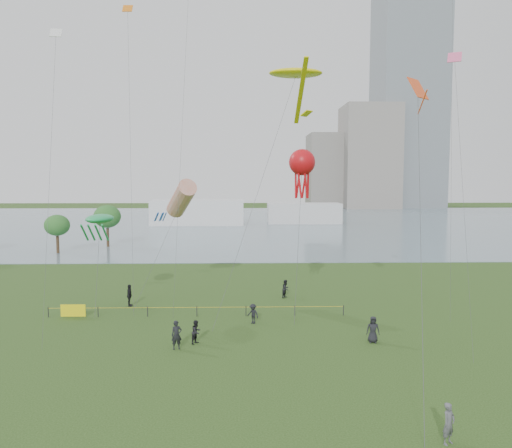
{
  "coord_description": "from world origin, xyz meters",
  "views": [
    {
      "loc": [
        -0.84,
        -25.07,
        11.25
      ],
      "look_at": [
        0.0,
        10.0,
        8.0
      ],
      "focal_mm": 35.0,
      "sensor_mm": 36.0,
      "label": 1
    }
  ],
  "objects_px": {
    "fence": "(121,310)",
    "kite_stingray": "(296,74)",
    "kite_flyer": "(449,424)",
    "kite_octopus": "(302,163)"
  },
  "relations": [
    {
      "from": "kite_stingray",
      "to": "kite_octopus",
      "type": "height_order",
      "value": "kite_stingray"
    },
    {
      "from": "kite_flyer",
      "to": "kite_octopus",
      "type": "xyz_separation_m",
      "value": [
        -3.96,
        20.3,
        11.53
      ]
    },
    {
      "from": "fence",
      "to": "kite_flyer",
      "type": "relative_size",
      "value": 13.47
    },
    {
      "from": "kite_flyer",
      "to": "kite_stingray",
      "type": "xyz_separation_m",
      "value": [
        -4.08,
        24.62,
        19.44
      ]
    },
    {
      "from": "fence",
      "to": "kite_octopus",
      "type": "distance_m",
      "value": 18.87
    },
    {
      "from": "kite_flyer",
      "to": "kite_octopus",
      "type": "bearing_deg",
      "value": 66.2
    },
    {
      "from": "kite_stingray",
      "to": "kite_flyer",
      "type": "bearing_deg",
      "value": -95.38
    },
    {
      "from": "kite_flyer",
      "to": "kite_octopus",
      "type": "height_order",
      "value": "kite_octopus"
    },
    {
      "from": "kite_octopus",
      "to": "kite_flyer",
      "type": "bearing_deg",
      "value": -66.52
    },
    {
      "from": "fence",
      "to": "kite_stingray",
      "type": "relative_size",
      "value": 1.16
    }
  ]
}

